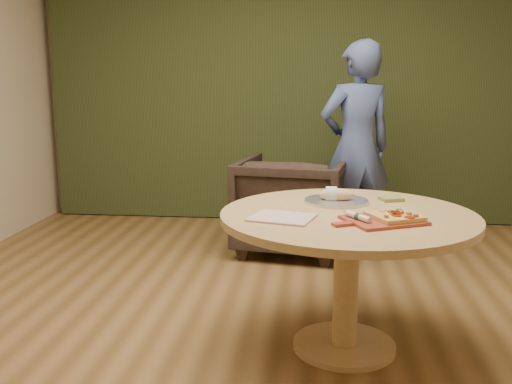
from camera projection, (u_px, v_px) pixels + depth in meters
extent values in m
cube|color=olive|center=(260.00, 348.00, 3.10)|extent=(5.00, 6.00, 0.02)
cube|color=beige|center=(288.00, 81.00, 5.75)|extent=(5.00, 0.02, 2.80)
cube|color=#273116|center=(288.00, 81.00, 5.65)|extent=(4.80, 0.14, 2.78)
cylinder|color=tan|center=(344.00, 345.00, 3.08)|extent=(0.55, 0.55, 0.03)
cylinder|color=tan|center=(346.00, 285.00, 3.01)|extent=(0.13, 0.13, 0.68)
cylinder|color=tan|center=(348.00, 217.00, 2.94)|extent=(1.32, 1.32, 0.04)
cube|color=#993A27|center=(383.00, 220.00, 2.75)|extent=(0.44, 0.40, 0.01)
cube|color=#993A27|center=(343.00, 224.00, 2.68)|extent=(0.11, 0.09, 0.01)
cube|color=tan|center=(395.00, 216.00, 2.75)|extent=(0.29, 0.29, 0.02)
cylinder|color=maroon|center=(397.00, 214.00, 2.75)|extent=(0.04, 0.04, 0.00)
cylinder|color=maroon|center=(410.00, 217.00, 2.68)|extent=(0.05, 0.05, 0.00)
cylinder|color=maroon|center=(395.00, 212.00, 2.79)|extent=(0.04, 0.04, 0.00)
cylinder|color=maroon|center=(400.00, 211.00, 2.80)|extent=(0.04, 0.04, 0.00)
cylinder|color=maroon|center=(397.00, 215.00, 2.72)|extent=(0.05, 0.05, 0.00)
cylinder|color=maroon|center=(391.00, 212.00, 2.79)|extent=(0.04, 0.04, 0.00)
cube|color=#B37543|center=(402.00, 213.00, 2.75)|extent=(0.02, 0.02, 0.01)
cube|color=#B37543|center=(416.00, 215.00, 2.69)|extent=(0.02, 0.02, 0.01)
cube|color=#B37543|center=(392.00, 213.00, 2.74)|extent=(0.02, 0.02, 0.01)
cube|color=#B37543|center=(401.00, 212.00, 2.77)|extent=(0.03, 0.03, 0.01)
cube|color=#B37543|center=(409.00, 214.00, 2.73)|extent=(0.03, 0.03, 0.01)
cube|color=#B37543|center=(393.00, 213.00, 2.74)|extent=(0.03, 0.03, 0.01)
cube|color=#B37543|center=(386.00, 216.00, 2.68)|extent=(0.02, 0.02, 0.01)
cube|color=#336520|center=(398.00, 210.00, 2.83)|extent=(0.01, 0.01, 0.00)
cube|color=#336520|center=(386.00, 211.00, 2.82)|extent=(0.01, 0.01, 0.00)
cube|color=#336520|center=(397.00, 215.00, 2.73)|extent=(0.01, 0.01, 0.00)
cube|color=#336520|center=(397.00, 209.00, 2.85)|extent=(0.01, 0.01, 0.00)
cube|color=#336520|center=(397.00, 212.00, 2.79)|extent=(0.01, 0.01, 0.00)
cube|color=#336520|center=(399.00, 210.00, 2.83)|extent=(0.01, 0.01, 0.00)
cube|color=#A1447C|center=(382.00, 212.00, 2.79)|extent=(0.03, 0.02, 0.00)
cube|color=#A1447C|center=(400.00, 209.00, 2.84)|extent=(0.03, 0.02, 0.00)
cube|color=#A1447C|center=(401.00, 209.00, 2.84)|extent=(0.03, 0.03, 0.00)
cube|color=#A1447C|center=(397.00, 214.00, 2.74)|extent=(0.03, 0.01, 0.00)
cube|color=#A1447C|center=(395.00, 211.00, 2.80)|extent=(0.02, 0.03, 0.00)
cube|color=#A1447C|center=(411.00, 216.00, 2.70)|extent=(0.03, 0.02, 0.00)
cylinder|color=silver|center=(358.00, 217.00, 2.73)|extent=(0.12, 0.16, 0.03)
cylinder|color=#194C26|center=(358.00, 217.00, 2.73)|extent=(0.04, 0.04, 0.03)
cube|color=silver|center=(346.00, 213.00, 2.81)|extent=(0.03, 0.04, 0.00)
cube|color=white|center=(282.00, 218.00, 2.82)|extent=(0.35, 0.32, 0.01)
cylinder|color=silver|center=(336.00, 202.00, 3.19)|extent=(0.35, 0.35, 0.01)
cylinder|color=silver|center=(336.00, 201.00, 3.18)|extent=(0.36, 0.36, 0.02)
ellipsoid|color=#E2BB8A|center=(337.00, 195.00, 3.18)|extent=(0.19, 0.08, 0.07)
cylinder|color=silver|center=(331.00, 195.00, 3.18)|extent=(0.06, 0.09, 0.09)
cube|color=#56672E|center=(391.00, 199.00, 3.23)|extent=(0.15, 0.13, 0.02)
imported|color=black|center=(293.00, 200.00, 4.73)|extent=(0.97, 0.93, 0.88)
imported|color=#3F5082|center=(356.00, 147.00, 4.71)|extent=(0.74, 0.62, 1.74)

